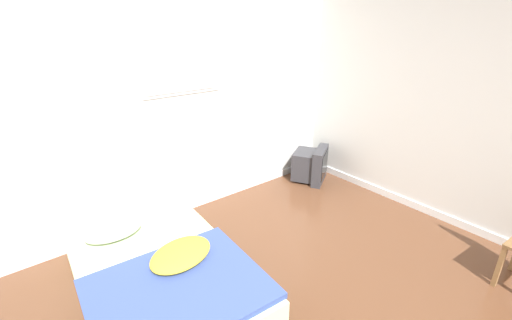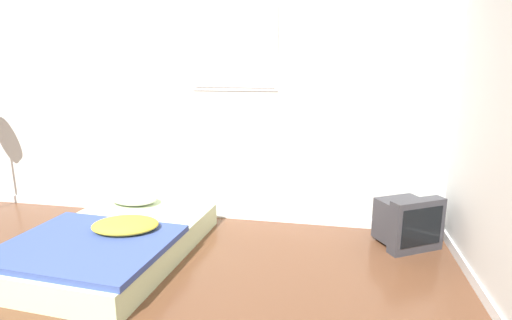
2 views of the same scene
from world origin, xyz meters
name	(u,v)px [view 2 (image 2 of 2)]	position (x,y,z in m)	size (l,w,h in m)	color
wall_back	(181,98)	(0.01, 2.73, 1.29)	(7.79, 0.08, 2.60)	silver
mattress_bed	(113,240)	(-0.24, 1.65, 0.14)	(1.36, 1.87, 0.37)	beige
crt_tv	(407,222)	(2.30, 2.35, 0.23)	(0.61, 0.60, 0.48)	#333338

